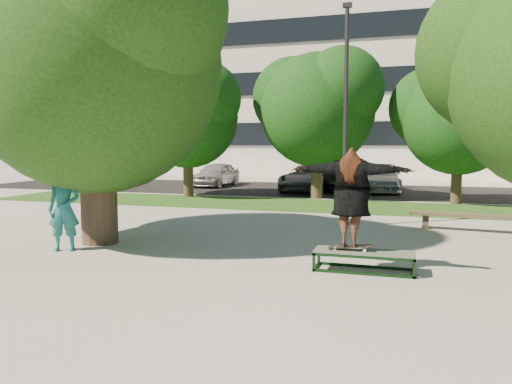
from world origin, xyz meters
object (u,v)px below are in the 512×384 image
(tree_left, at_px, (94,52))
(car_grey, at_px, (308,178))
(bench, at_px, (471,217))
(car_silver_a, at_px, (216,174))
(bystander, at_px, (64,209))
(lamppost, at_px, (346,114))
(grind_box, at_px, (364,261))
(car_dark, at_px, (342,174))
(car_silver_b, at_px, (380,178))

(tree_left, relative_size, car_grey, 1.55)
(bench, relative_size, car_silver_a, 0.80)
(bystander, distance_m, car_grey, 15.31)
(lamppost, height_order, bench, lamppost)
(grind_box, xyz_separation_m, car_dark, (-2.45, 16.30, 0.61))
(tree_left, distance_m, bench, 10.34)
(lamppost, bearing_deg, bench, 2.65)
(bystander, bearing_deg, bench, 7.26)
(grind_box, distance_m, bench, 5.57)
(bench, bearing_deg, car_dark, 119.92)
(car_silver_a, bearing_deg, grind_box, -58.29)
(tree_left, distance_m, grind_box, 7.61)
(bystander, bearing_deg, lamppost, 19.38)
(grind_box, relative_size, car_grey, 0.39)
(bystander, relative_size, car_silver_b, 0.40)
(tree_left, distance_m, car_grey, 14.73)
(grind_box, xyz_separation_m, car_grey, (-3.95, 15.02, 0.45))
(tree_left, bearing_deg, car_silver_b, 68.98)
(lamppost, relative_size, car_silver_b, 1.34)
(car_grey, bearing_deg, lamppost, -72.04)
(grind_box, bearing_deg, tree_left, 171.14)
(bystander, bearing_deg, car_silver_a, 76.96)
(car_dark, bearing_deg, tree_left, -93.07)
(bench, xyz_separation_m, car_silver_b, (-2.89, 10.82, 0.26))
(bench, bearing_deg, grind_box, -108.42)
(grind_box, distance_m, bystander, 6.42)
(lamppost, distance_m, car_dark, 11.76)
(car_silver_a, bearing_deg, bench, -42.08)
(bystander, height_order, car_grey, bystander)
(bench, distance_m, car_silver_a, 16.27)
(car_dark, distance_m, car_grey, 1.98)
(tree_left, distance_m, bystander, 3.67)
(car_grey, height_order, car_silver_b, car_silver_b)
(bystander, bearing_deg, car_dark, 53.44)
(lamppost, xyz_separation_m, car_silver_a, (-8.34, 11.50, -2.48))
(lamppost, distance_m, bystander, 7.69)
(lamppost, height_order, car_grey, lamppost)
(grind_box, xyz_separation_m, car_silver_b, (-0.53, 15.85, 0.47))
(car_silver_a, distance_m, car_grey, 5.51)
(tree_left, xyz_separation_m, grind_box, (6.24, -0.97, -4.23))
(lamppost, relative_size, bench, 1.95)
(bench, relative_size, car_silver_b, 0.69)
(car_dark, xyz_separation_m, car_grey, (-1.50, -1.28, -0.16))
(car_dark, bearing_deg, bystander, -92.64)
(bench, height_order, car_grey, car_grey)
(tree_left, height_order, car_dark, tree_left)
(bench, bearing_deg, lamppost, -170.59)
(bench, xyz_separation_m, car_grey, (-6.32, 9.99, 0.24))
(lamppost, bearing_deg, bystander, -137.53)
(grind_box, bearing_deg, bench, 64.81)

